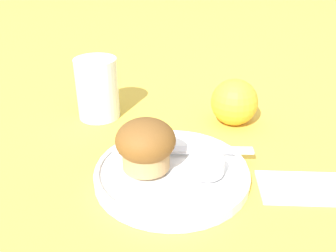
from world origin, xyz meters
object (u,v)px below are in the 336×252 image
orange_fruit (235,102)px  juice_glass (99,88)px  muffin (147,145)px  butter_knife (188,150)px

orange_fruit → juice_glass: (-0.23, 0.02, 0.01)m
orange_fruit → juice_glass: size_ratio=0.75×
muffin → juice_glass: bearing=118.8°
butter_knife → orange_fruit: (0.08, 0.13, 0.02)m
muffin → orange_fruit: (0.13, 0.17, -0.01)m
muffin → orange_fruit: size_ratio=0.98×
muffin → juice_glass: juice_glass is taller
orange_fruit → juice_glass: juice_glass is taller
juice_glass → muffin: bearing=-61.2°
muffin → orange_fruit: 0.21m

